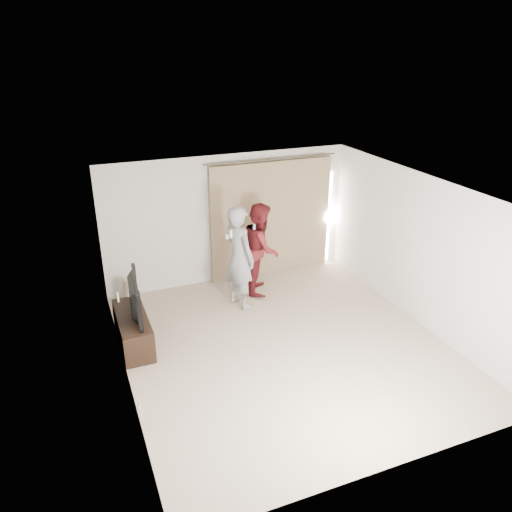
{
  "coord_description": "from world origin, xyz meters",
  "views": [
    {
      "loc": [
        -2.99,
        -6.2,
        4.6
      ],
      "look_at": [
        -0.03,
        1.2,
        1.12
      ],
      "focal_mm": 35.0,
      "sensor_mm": 36.0,
      "label": 1
    }
  ],
  "objects_px": {
    "tv": "(129,298)",
    "person_woman": "(261,248)",
    "tv_console": "(133,330)",
    "person_man": "(239,257)"
  },
  "relations": [
    {
      "from": "tv_console",
      "to": "person_woman",
      "type": "bearing_deg",
      "value": 20.8
    },
    {
      "from": "tv",
      "to": "person_woman",
      "type": "bearing_deg",
      "value": -63.92
    },
    {
      "from": "tv_console",
      "to": "tv",
      "type": "bearing_deg",
      "value": 0.0
    },
    {
      "from": "tv_console",
      "to": "tv",
      "type": "relative_size",
      "value": 1.18
    },
    {
      "from": "tv",
      "to": "person_man",
      "type": "bearing_deg",
      "value": -68.66
    },
    {
      "from": "person_man",
      "to": "person_woman",
      "type": "xyz_separation_m",
      "value": [
        0.6,
        0.42,
        -0.07
      ]
    },
    {
      "from": "tv",
      "to": "person_woman",
      "type": "xyz_separation_m",
      "value": [
        2.66,
        1.01,
        0.04
      ]
    },
    {
      "from": "tv_console",
      "to": "tv",
      "type": "xyz_separation_m",
      "value": [
        0.0,
        0.0,
        0.59
      ]
    },
    {
      "from": "tv",
      "to": "person_man",
      "type": "relative_size",
      "value": 0.59
    },
    {
      "from": "tv_console",
      "to": "person_woman",
      "type": "relative_size",
      "value": 0.76
    }
  ]
}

